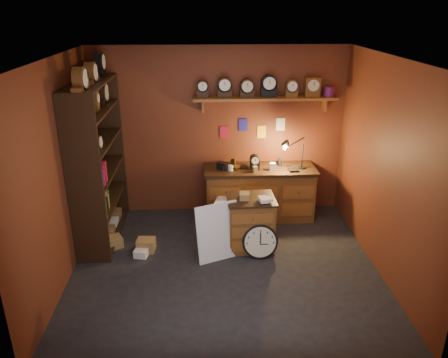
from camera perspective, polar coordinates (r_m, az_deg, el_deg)
floor at (r=5.94m, az=0.12°, el=-11.43°), size 4.00×4.00×0.00m
room_shell at (r=5.30m, az=0.55°, el=4.99°), size 4.02×3.62×2.71m
shelving_unit at (r=6.45m, az=-16.49°, el=2.83°), size 0.47×1.60×2.58m
workbench at (r=7.06m, az=4.65°, el=-1.41°), size 1.77×0.66×1.36m
low_cabinet at (r=6.21m, az=3.47°, el=-5.45°), size 0.69×0.59×0.85m
big_round_clock at (r=6.05m, az=4.73°, el=-8.15°), size 0.49×0.16×0.49m
white_panel at (r=6.14m, az=-0.78°, el=-10.18°), size 0.63×0.39×0.81m
mini_fridge at (r=6.57m, az=0.91°, el=-5.30°), size 0.60×0.62×0.52m
floor_box_a at (r=6.54m, az=-14.30°, el=-8.00°), size 0.32×0.30×0.16m
floor_box_b at (r=6.26m, az=-10.68°, el=-9.36°), size 0.22×0.25×0.11m
floor_box_c at (r=6.33m, az=-10.14°, el=-8.50°), size 0.26×0.22×0.18m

